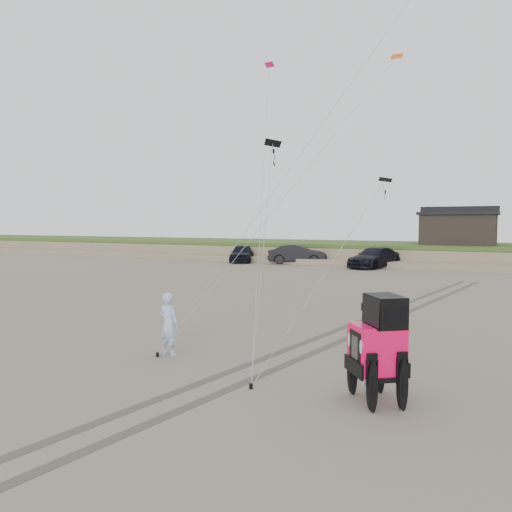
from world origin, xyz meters
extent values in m
plane|color=#6B6054|center=(0.00, 0.00, 0.00)|extent=(160.00, 160.00, 0.00)
cube|color=#7A6B54|center=(0.00, 38.00, 0.70)|extent=(160.00, 12.00, 1.40)
cube|color=#2D4719|center=(0.00, 38.00, 1.55)|extent=(160.00, 12.00, 0.35)
cube|color=#7A6B54|center=(0.00, 31.50, 0.25)|extent=(160.00, 3.50, 0.50)
cube|color=black|center=(2.00, 37.00, 3.03)|extent=(6.00, 5.00, 2.60)
cube|color=black|center=(2.00, 37.00, 4.45)|extent=(6.40, 5.40, 0.25)
cube|color=black|center=(2.00, 37.00, 4.83)|extent=(6.40, 1.20, 0.50)
imported|color=black|center=(-16.03, 30.08, 0.82)|extent=(3.64, 5.19, 1.64)
imported|color=black|center=(-10.65, 30.62, 0.85)|extent=(5.47, 3.36, 1.70)
imported|color=black|center=(-3.61, 29.86, 0.82)|extent=(3.77, 6.09, 1.65)
imported|color=#88AED2|center=(-1.76, 0.53, 0.86)|extent=(0.66, 0.47, 1.72)
cube|color=#DC480B|center=(1.35, 13.81, 11.33)|extent=(0.54, 0.25, 0.28)
cube|color=#E11C73|center=(-2.92, 9.07, 10.25)|extent=(0.42, 0.26, 0.17)
cube|color=black|center=(2.60, 6.56, 5.02)|extent=(0.49, 0.38, 0.17)
cube|color=black|center=(-0.58, 4.55, 6.17)|extent=(0.62, 0.52, 0.26)
cylinder|color=black|center=(-1.93, 0.24, 0.06)|extent=(0.08, 0.08, 0.12)
cylinder|color=black|center=(1.52, -0.88, 0.06)|extent=(0.08, 0.08, 0.12)
cube|color=#4C443D|center=(1.60, 8.00, 0.00)|extent=(4.42, 29.74, 0.01)
cube|color=#4C443D|center=(2.40, 8.00, 0.00)|extent=(4.42, 29.74, 0.01)
camera|label=1|loc=(6.51, -10.19, 3.57)|focal=35.00mm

